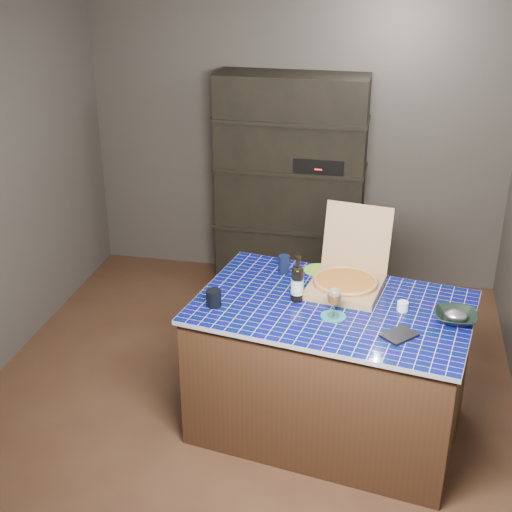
% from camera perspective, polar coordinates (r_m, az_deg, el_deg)
% --- Properties ---
extents(room, '(3.50, 3.50, 3.50)m').
position_cam_1_polar(room, '(4.38, -0.39, 3.72)').
color(room, brown).
rests_on(room, ground).
extents(shelving_unit, '(1.20, 0.41, 1.80)m').
position_cam_1_polar(shelving_unit, '(5.91, 2.81, 5.78)').
color(shelving_unit, black).
rests_on(shelving_unit, floor).
extents(kitchen_island, '(1.70, 1.23, 0.86)m').
position_cam_1_polar(kitchen_island, '(4.34, 5.90, -8.88)').
color(kitchen_island, '#49271C').
rests_on(kitchen_island, floor).
extents(pizza_box, '(0.49, 0.56, 0.45)m').
position_cam_1_polar(pizza_box, '(4.28, 7.25, -1.87)').
color(pizza_box, '#A18553').
rests_on(pizza_box, kitchen_island).
extents(mead_bottle, '(0.08, 0.08, 0.28)m').
position_cam_1_polar(mead_bottle, '(4.10, 3.32, -2.18)').
color(mead_bottle, black).
rests_on(mead_bottle, kitchen_island).
extents(teal_trivet, '(0.14, 0.14, 0.01)m').
position_cam_1_polar(teal_trivet, '(4.00, 6.20, -4.82)').
color(teal_trivet, '#167574').
rests_on(teal_trivet, kitchen_island).
extents(wine_glass, '(0.08, 0.08, 0.18)m').
position_cam_1_polar(wine_glass, '(3.94, 6.28, -3.25)').
color(wine_glass, white).
rests_on(wine_glass, teal_trivet).
extents(tumbler, '(0.09, 0.09, 0.10)m').
position_cam_1_polar(tumbler, '(4.07, -3.40, -3.39)').
color(tumbler, black).
rests_on(tumbler, kitchen_island).
extents(dvd_case, '(0.22, 0.22, 0.01)m').
position_cam_1_polar(dvd_case, '(3.87, 11.39, -6.23)').
color(dvd_case, black).
rests_on(dvd_case, kitchen_island).
extents(bowl, '(0.24, 0.24, 0.06)m').
position_cam_1_polar(bowl, '(4.07, 15.68, -4.73)').
color(bowl, black).
rests_on(bowl, kitchen_island).
extents(foil_contents, '(0.13, 0.11, 0.06)m').
position_cam_1_polar(foil_contents, '(4.06, 15.69, -4.59)').
color(foil_contents, silver).
rests_on(foil_contents, bowl).
extents(white_jar, '(0.06, 0.06, 0.05)m').
position_cam_1_polar(white_jar, '(4.11, 11.65, -3.95)').
color(white_jar, white).
rests_on(white_jar, kitchen_island).
extents(navy_cup, '(0.07, 0.07, 0.11)m').
position_cam_1_polar(navy_cup, '(4.46, 2.25, -0.65)').
color(navy_cup, black).
rests_on(navy_cup, kitchen_island).
extents(green_trivet, '(0.19, 0.19, 0.01)m').
position_cam_1_polar(green_trivet, '(4.52, 5.05, -1.14)').
color(green_trivet, '#79BC28').
rests_on(green_trivet, kitchen_island).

